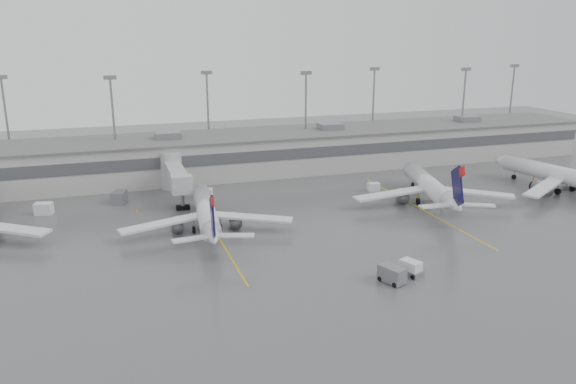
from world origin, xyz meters
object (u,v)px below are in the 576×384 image
object	(u,v)px
jet_mid_right	(430,186)
jet_mid_left	(206,213)
jet_far_right	(565,175)
baggage_tug	(410,269)

from	to	relation	value
jet_mid_right	jet_mid_left	bearing A→B (deg)	-162.33
jet_far_right	baggage_tug	world-z (taller)	jet_far_right
jet_mid_left	jet_mid_right	world-z (taller)	jet_mid_right
jet_far_right	baggage_tug	xyz separation A→B (m)	(-45.69, -23.64, -2.46)
jet_mid_left	jet_mid_right	size ratio (longest dim) A/B	0.94
jet_mid_left	baggage_tug	xyz separation A→B (m)	(20.73, -23.44, -2.14)
jet_mid_right	jet_far_right	world-z (taller)	jet_far_right
jet_mid_right	jet_far_right	distance (m)	27.34
jet_mid_right	baggage_tug	bearing A→B (deg)	-111.04
baggage_tug	jet_far_right	bearing A→B (deg)	5.65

